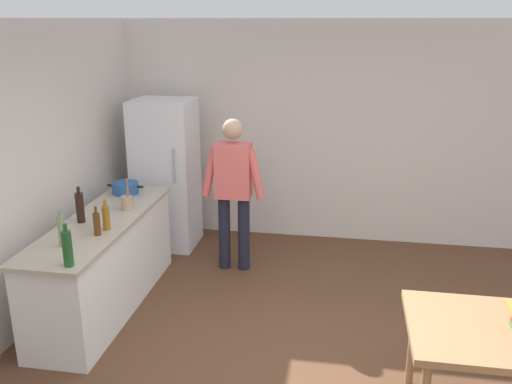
{
  "coord_description": "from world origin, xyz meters",
  "views": [
    {
      "loc": [
        0.24,
        -3.66,
        2.69
      ],
      "look_at": [
        -0.6,
        1.26,
        1.1
      ],
      "focal_mm": 38.28,
      "sensor_mm": 36.0,
      "label": 1
    }
  ],
  "objects": [
    {
      "name": "bottle_beer_brown",
      "position": [
        -1.86,
        0.44,
        1.01
      ],
      "size": [
        0.06,
        0.06,
        0.26
      ],
      "color": "#5B3314",
      "rests_on": "kitchen_counter"
    },
    {
      "name": "bottle_wine_green",
      "position": [
        -1.8,
        -0.18,
        1.05
      ],
      "size": [
        0.08,
        0.08,
        0.34
      ],
      "color": "#1E5123",
      "rests_on": "kitchen_counter"
    },
    {
      "name": "refrigerator",
      "position": [
        -1.9,
        2.4,
        0.9
      ],
      "size": [
        0.7,
        0.67,
        1.8
      ],
      "color": "white",
      "rests_on": "ground_plane"
    },
    {
      "name": "bottle_vinegar_tall",
      "position": [
        -2.04,
        0.17,
        1.04
      ],
      "size": [
        0.06,
        0.06,
        0.32
      ],
      "color": "gray",
      "rests_on": "kitchen_counter"
    },
    {
      "name": "cooking_pot",
      "position": [
        -2.09,
        1.61,
        0.96
      ],
      "size": [
        0.4,
        0.28,
        0.12
      ],
      "color": "#285193",
      "rests_on": "kitchen_counter"
    },
    {
      "name": "kitchen_counter",
      "position": [
        -2.0,
        0.8,
        0.45
      ],
      "size": [
        0.64,
        2.2,
        0.9
      ],
      "color": "white",
      "rests_on": "ground_plane"
    },
    {
      "name": "bottle_wine_dark",
      "position": [
        -2.15,
        0.71,
        1.05
      ],
      "size": [
        0.08,
        0.08,
        0.34
      ],
      "color": "black",
      "rests_on": "kitchen_counter"
    },
    {
      "name": "bottle_oil_amber",
      "position": [
        -1.83,
        0.58,
        1.02
      ],
      "size": [
        0.06,
        0.06,
        0.28
      ],
      "color": "#996619",
      "rests_on": "kitchen_counter"
    },
    {
      "name": "utensil_jar",
      "position": [
        -1.86,
        1.11,
        0.98
      ],
      "size": [
        0.11,
        0.11,
        0.32
      ],
      "color": "tan",
      "rests_on": "kitchen_counter"
    },
    {
      "name": "person",
      "position": [
        -0.95,
        1.85,
        0.98
      ],
      "size": [
        0.7,
        0.22,
        1.7
      ],
      "color": "#1E1E2D",
      "rests_on": "ground_plane"
    },
    {
      "name": "wall_back",
      "position": [
        0.0,
        3.0,
        1.35
      ],
      "size": [
        6.4,
        0.12,
        2.7
      ],
      "primitive_type": "cube",
      "color": "silver",
      "rests_on": "ground_plane"
    },
    {
      "name": "ground_plane",
      "position": [
        0.0,
        0.0,
        0.0
      ],
      "size": [
        14.0,
        14.0,
        0.0
      ],
      "primitive_type": "plane",
      "color": "brown"
    }
  ]
}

